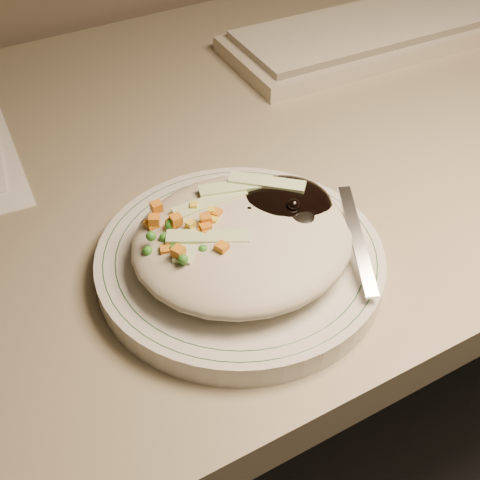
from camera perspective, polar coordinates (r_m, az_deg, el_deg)
desk at (r=0.89m, az=-0.74°, el=-2.08°), size 1.40×0.70×0.74m
plate at (r=0.59m, az=0.00°, el=-1.87°), size 0.25×0.25×0.02m
plate_rim at (r=0.58m, az=-0.00°, el=-1.17°), size 0.24×0.24×0.00m
meal at (r=0.57m, az=0.41°, el=0.52°), size 0.21×0.19×0.05m
keyboard at (r=0.99m, az=12.07°, el=17.08°), size 0.45×0.18×0.03m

